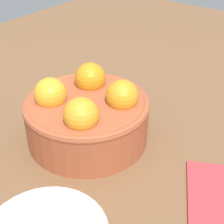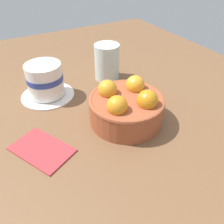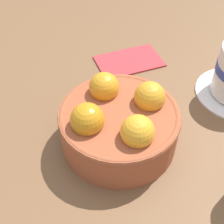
{
  "view_description": "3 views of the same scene",
  "coord_description": "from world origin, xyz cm",
  "px_view_note": "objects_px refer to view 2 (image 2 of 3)",
  "views": [
    {
      "loc": [
        -26.12,
        -23.76,
        27.19
      ],
      "look_at": [
        1.52,
        -2.78,
        4.34
      ],
      "focal_mm": 53.97,
      "sensor_mm": 36.0,
      "label": 1
    },
    {
      "loc": [
        32.87,
        -21.68,
        31.74
      ],
      "look_at": [
        -0.16,
        -3.29,
        3.24
      ],
      "focal_mm": 37.28,
      "sensor_mm": 36.0,
      "label": 2
    },
    {
      "loc": [
        -2.27,
        27.69,
        34.1
      ],
      "look_at": [
        1.17,
        -1.93,
        3.68
      ],
      "focal_mm": 50.76,
      "sensor_mm": 36.0,
      "label": 3
    }
  ],
  "objects_px": {
    "water_glass": "(107,62)",
    "folded_napkin": "(42,150)",
    "terracotta_bowl": "(126,106)",
    "coffee_cup": "(45,81)"
  },
  "relations": [
    {
      "from": "folded_napkin",
      "to": "terracotta_bowl",
      "type": "bearing_deg",
      "value": 90.72
    },
    {
      "from": "terracotta_bowl",
      "to": "folded_napkin",
      "type": "relative_size",
      "value": 1.38
    },
    {
      "from": "terracotta_bowl",
      "to": "coffee_cup",
      "type": "height_order",
      "value": "terracotta_bowl"
    },
    {
      "from": "coffee_cup",
      "to": "terracotta_bowl",
      "type": "bearing_deg",
      "value": 33.82
    },
    {
      "from": "folded_napkin",
      "to": "water_glass",
      "type": "bearing_deg",
      "value": 128.52
    },
    {
      "from": "water_glass",
      "to": "folded_napkin",
      "type": "xyz_separation_m",
      "value": [
        0.19,
        -0.24,
        -0.04
      ]
    },
    {
      "from": "coffee_cup",
      "to": "folded_napkin",
      "type": "height_order",
      "value": "coffee_cup"
    },
    {
      "from": "terracotta_bowl",
      "to": "folded_napkin",
      "type": "xyz_separation_m",
      "value": [
        0.0,
        -0.18,
        -0.03
      ]
    },
    {
      "from": "terracotta_bowl",
      "to": "water_glass",
      "type": "xyz_separation_m",
      "value": [
        -0.19,
        0.05,
        0.01
      ]
    },
    {
      "from": "terracotta_bowl",
      "to": "folded_napkin",
      "type": "distance_m",
      "value": 0.19
    }
  ]
}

